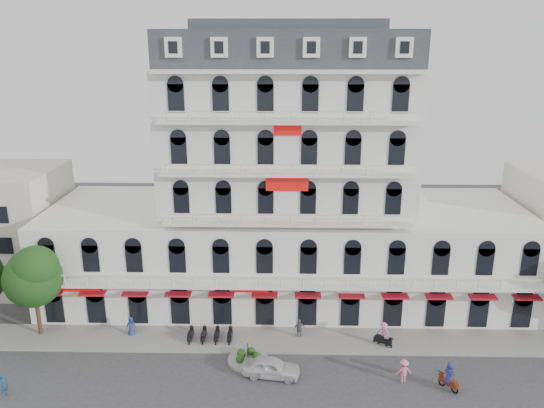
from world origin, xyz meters
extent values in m
cube|color=gray|center=(0.00, 9.00, 0.08)|extent=(53.00, 4.00, 0.16)
cube|color=silver|center=(0.00, 18.00, 4.50)|extent=(45.00, 14.00, 9.00)
cube|color=silver|center=(0.00, 18.00, 15.50)|extent=(22.00, 12.00, 13.00)
cube|color=#2D3035|center=(0.00, 18.00, 23.50)|extent=(21.56, 11.76, 3.00)
cube|color=#2D3035|center=(0.00, 18.00, 25.40)|extent=(15.84, 8.64, 0.80)
cube|color=#B41624|center=(0.00, 10.50, 3.50)|extent=(40.50, 1.00, 0.15)
cube|color=red|center=(0.00, 11.88, 13.00)|extent=(3.50, 0.10, 1.40)
cylinder|color=gray|center=(-3.00, 6.00, 0.12)|extent=(3.20, 3.20, 0.24)
cylinder|color=black|center=(-3.00, 6.00, 0.90)|extent=(0.08, 0.08, 1.40)
sphere|color=#224818|center=(-2.30, 6.00, 0.45)|extent=(0.70, 0.70, 0.70)
sphere|color=#224818|center=(-2.78, 6.66, 0.45)|extent=(0.70, 0.70, 0.70)
sphere|color=#224818|center=(-3.56, 6.42, 0.45)|extent=(0.70, 0.70, 0.70)
sphere|color=#224818|center=(-3.57, 5.60, 0.45)|extent=(0.70, 0.70, 0.70)
sphere|color=#224818|center=(-2.80, 5.33, 0.45)|extent=(0.70, 0.70, 0.70)
cylinder|color=#382314|center=(-21.00, 9.50, 1.87)|extent=(0.36, 0.36, 3.74)
sphere|color=#123B13|center=(-21.00, 9.50, 5.27)|extent=(4.76, 4.76, 4.76)
sphere|color=#123B13|center=(-20.50, 9.20, 6.38)|extent=(3.74, 3.74, 3.74)
sphere|color=#123B13|center=(-21.40, 9.80, 5.95)|extent=(3.40, 3.40, 3.40)
imported|color=silver|center=(-1.14, 4.16, 0.74)|extent=(4.54, 2.34, 1.48)
cube|color=maroon|center=(11.70, 2.82, 0.55)|extent=(1.19, 1.40, 0.35)
torus|color=black|center=(11.37, 3.25, 0.28)|extent=(0.46, 0.55, 0.60)
torus|color=black|center=(12.04, 2.38, 0.28)|extent=(0.46, 0.55, 0.60)
imported|color=navy|center=(11.70, 2.82, 1.32)|extent=(0.96, 1.01, 1.75)
cube|color=black|center=(7.95, 8.32, 0.55)|extent=(1.42, 1.17, 0.35)
torus|color=black|center=(8.39, 7.99, 0.28)|extent=(0.56, 0.45, 0.60)
torus|color=black|center=(7.50, 8.64, 0.28)|extent=(0.56, 0.45, 0.60)
imported|color=pink|center=(7.95, 8.32, 1.33)|extent=(1.31, 1.20, 1.77)
imported|color=navy|center=(-13.17, 9.50, 0.89)|extent=(0.95, 0.71, 1.78)
imported|color=#525359|center=(1.13, 9.50, 0.88)|extent=(1.10, 0.63, 1.76)
imported|color=pink|center=(8.63, 3.60, 0.93)|extent=(1.27, 0.82, 1.85)
imported|color=navy|center=(-20.00, 1.46, 0.85)|extent=(0.62, 0.73, 1.70)
camera|label=1|loc=(-0.35, -30.11, 24.19)|focal=35.00mm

